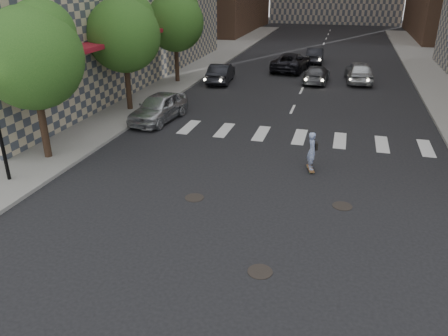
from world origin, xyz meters
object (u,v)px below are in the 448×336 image
(tree_c, at_px, (176,19))
(traffic_car_d, at_px, (359,72))
(traffic_car_e, at_px, (315,55))
(silver_sedan, at_px, (159,107))
(tree_b, at_px, (125,31))
(traffic_car_a, at_px, (221,73))
(traffic_car_c, at_px, (291,62))
(traffic_car_b, at_px, (316,74))
(tree_a, at_px, (34,53))
(skateboarder, at_px, (312,151))

(tree_c, relative_size, traffic_car_d, 1.39)
(traffic_car_d, xyz_separation_m, traffic_car_e, (-3.98, 7.71, -0.11))
(silver_sedan, bearing_deg, tree_b, 154.49)
(traffic_car_d, bearing_deg, traffic_car_a, 11.10)
(traffic_car_c, xyz_separation_m, traffic_car_d, (5.63, -3.07, 0.05))
(traffic_car_b, bearing_deg, tree_a, 63.86)
(tree_b, xyz_separation_m, traffic_car_c, (7.76, 14.86, -3.88))
(tree_a, relative_size, traffic_car_c, 1.20)
(silver_sedan, xyz_separation_m, traffic_car_c, (5.31, 16.36, -0.01))
(skateboarder, distance_m, traffic_car_e, 25.83)
(tree_b, distance_m, silver_sedan, 4.82)
(skateboarder, height_order, silver_sedan, skateboarder)
(traffic_car_c, distance_m, traffic_car_e, 4.93)
(traffic_car_b, bearing_deg, skateboarder, 96.12)
(traffic_car_a, bearing_deg, traffic_car_d, -169.57)
(tree_a, bearing_deg, traffic_car_a, 79.41)
(traffic_car_b, height_order, traffic_car_e, traffic_car_e)
(skateboarder, xyz_separation_m, silver_sedan, (-8.91, 4.75, -0.11))
(tree_c, xyz_separation_m, skateboarder, (11.36, -14.25, -3.76))
(skateboarder, bearing_deg, traffic_car_b, 77.96)
(skateboarder, relative_size, traffic_car_b, 0.39)
(tree_b, distance_m, traffic_car_d, 18.25)
(tree_c, bearing_deg, traffic_car_d, 15.81)
(tree_a, xyz_separation_m, traffic_car_e, (9.41, 27.51, -3.94))
(tree_b, height_order, tree_c, same)
(tree_a, bearing_deg, traffic_car_c, 71.25)
(tree_b, bearing_deg, traffic_car_b, 46.72)
(traffic_car_e, bearing_deg, tree_c, 48.62)
(traffic_car_b, relative_size, traffic_car_e, 1.02)
(tree_b, height_order, traffic_car_c, tree_b)
(traffic_car_e, bearing_deg, silver_sedan, 69.58)
(tree_a, relative_size, tree_c, 1.00)
(tree_c, bearing_deg, traffic_car_a, 15.32)
(traffic_car_a, xyz_separation_m, traffic_car_e, (6.26, 10.64, -0.02))
(tree_a, xyz_separation_m, tree_c, (0.00, 16.00, 0.00))
(tree_b, bearing_deg, traffic_car_e, 64.24)
(tree_c, relative_size, traffic_car_a, 1.50)
(traffic_car_c, bearing_deg, tree_a, 78.05)
(tree_b, distance_m, skateboarder, 13.50)
(traffic_car_c, bearing_deg, traffic_car_b, 128.47)
(tree_b, bearing_deg, tree_a, -90.00)
(traffic_car_d, bearing_deg, skateboarder, 78.74)
(silver_sedan, relative_size, traffic_car_a, 1.04)
(traffic_car_e, bearing_deg, skateboarder, 92.24)
(silver_sedan, relative_size, traffic_car_e, 1.07)
(silver_sedan, bearing_deg, traffic_car_c, 77.97)
(traffic_car_d, bearing_deg, tree_c, 10.95)
(traffic_car_e, bearing_deg, traffic_car_a, 57.44)
(tree_c, height_order, traffic_car_e, tree_c)
(traffic_car_a, xyz_separation_m, traffic_car_c, (4.61, 6.00, 0.04))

